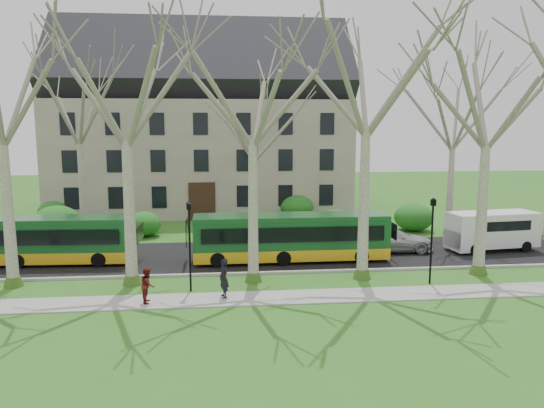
{
  "coord_description": "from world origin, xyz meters",
  "views": [
    {
      "loc": [
        -4.55,
        -26.01,
        8.05
      ],
      "look_at": [
        -1.64,
        3.0,
        3.59
      ],
      "focal_mm": 35.0,
      "sensor_mm": 36.0,
      "label": 1
    }
  ],
  "objects": [
    {
      "name": "sedan",
      "position": [
        6.15,
        5.68,
        0.82
      ],
      "size": [
        5.36,
        2.42,
        1.53
      ],
      "primitive_type": "imported",
      "rotation": [
        0.0,
        0.0,
        1.52
      ],
      "color": "silver",
      "rests_on": "road"
    },
    {
      "name": "pedestrian_a",
      "position": [
        -4.41,
        -2.26,
        0.97
      ],
      "size": [
        0.63,
        0.77,
        1.82
      ],
      "primitive_type": "imported",
      "rotation": [
        0.0,
        0.0,
        -1.24
      ],
      "color": "black",
      "rests_on": "sidewalk"
    },
    {
      "name": "building",
      "position": [
        -6.0,
        24.0,
        8.07
      ],
      "size": [
        26.5,
        12.2,
        16.0
      ],
      "color": "gray",
      "rests_on": "ground"
    },
    {
      "name": "bus_follow",
      "position": [
        -0.42,
        4.05,
        1.47
      ],
      "size": [
        11.29,
        2.39,
        2.82
      ],
      "primitive_type": null,
      "rotation": [
        0.0,
        0.0,
        0.0
      ],
      "color": "#154B21",
      "rests_on": "road"
    },
    {
      "name": "tree_row_far",
      "position": [
        -1.33,
        11.0,
        6.0
      ],
      "size": [
        33.0,
        7.0,
        12.0
      ],
      "color": "gray",
      "rests_on": "ground"
    },
    {
      "name": "tree_row_verge",
      "position": [
        0.0,
        0.3,
        7.0
      ],
      "size": [
        49.0,
        7.0,
        14.0
      ],
      "color": "gray",
      "rests_on": "ground"
    },
    {
      "name": "van_a",
      "position": [
        12.61,
        5.3,
        1.28
      ],
      "size": [
        5.78,
        2.66,
        2.44
      ],
      "primitive_type": null,
      "rotation": [
        0.0,
        0.0,
        0.11
      ],
      "color": "white",
      "rests_on": "road"
    },
    {
      "name": "bus_lead",
      "position": [
        -15.17,
        4.88,
        1.44
      ],
      "size": [
        11.15,
        2.77,
        2.77
      ],
      "primitive_type": null,
      "rotation": [
        0.0,
        0.0,
        -0.04
      ],
      "color": "#154B21",
      "rests_on": "road"
    },
    {
      "name": "sidewalk",
      "position": [
        0.0,
        -2.5,
        0.03
      ],
      "size": [
        70.0,
        2.0,
        0.06
      ],
      "primitive_type": "cube",
      "color": "gray",
      "rests_on": "ground"
    },
    {
      "name": "ground",
      "position": [
        0.0,
        0.0,
        0.0
      ],
      "size": [
        120.0,
        120.0,
        0.0
      ],
      "primitive_type": "plane",
      "color": "#35691E",
      "rests_on": "ground"
    },
    {
      "name": "hedges",
      "position": [
        -4.67,
        14.0,
        1.0
      ],
      "size": [
        30.6,
        8.6,
        2.0
      ],
      "color": "#225819",
      "rests_on": "ground"
    },
    {
      "name": "lamp_row",
      "position": [
        -0.0,
        -1.0,
        2.57
      ],
      "size": [
        36.22,
        0.22,
        4.3
      ],
      "color": "black",
      "rests_on": "ground"
    },
    {
      "name": "curb",
      "position": [
        0.0,
        1.5,
        0.07
      ],
      "size": [
        80.0,
        0.25,
        0.14
      ],
      "primitive_type": "cube",
      "color": "#A5A39E",
      "rests_on": "ground"
    },
    {
      "name": "road",
      "position": [
        0.0,
        5.5,
        0.03
      ],
      "size": [
        80.0,
        8.0,
        0.06
      ],
      "primitive_type": "cube",
      "color": "black",
      "rests_on": "ground"
    },
    {
      "name": "pedestrian_b",
      "position": [
        -7.81,
        -2.62,
        0.86
      ],
      "size": [
        0.63,
        0.8,
        1.6
      ],
      "primitive_type": "imported",
      "rotation": [
        0.0,
        0.0,
        1.61
      ],
      "color": "#5C1615",
      "rests_on": "sidewalk"
    }
  ]
}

